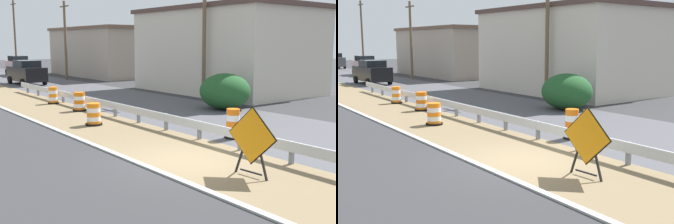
% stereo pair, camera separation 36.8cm
% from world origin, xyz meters
% --- Properties ---
extents(ground_plane, '(160.00, 160.00, 0.00)m').
position_xyz_m(ground_plane, '(0.00, 0.00, 0.00)').
color(ground_plane, '#333335').
extents(median_dirt_strip, '(3.70, 120.00, 0.01)m').
position_xyz_m(median_dirt_strip, '(0.65, 0.00, 0.00)').
color(median_dirt_strip, '#7F6B4C').
rests_on(median_dirt_strip, ground).
extents(far_lane_asphalt, '(6.88, 120.00, 0.00)m').
position_xyz_m(far_lane_asphalt, '(5.94, 0.00, 0.00)').
color(far_lane_asphalt, '#4C4C51').
rests_on(far_lane_asphalt, ground).
extents(curb_near_edge, '(0.20, 120.00, 0.11)m').
position_xyz_m(curb_near_edge, '(-1.30, 0.00, 0.00)').
color(curb_near_edge, '#ADADA8').
rests_on(curb_near_edge, ground).
extents(guardrail_median, '(0.18, 43.21, 0.71)m').
position_xyz_m(guardrail_median, '(2.26, -0.16, 0.52)').
color(guardrail_median, silver).
rests_on(guardrail_median, ground).
extents(warning_sign_diamond, '(0.15, 1.59, 1.93)m').
position_xyz_m(warning_sign_diamond, '(0.46, -2.27, 1.05)').
color(warning_sign_diamond, black).
rests_on(warning_sign_diamond, ground).
extents(traffic_barrel_nearest, '(0.63, 0.63, 1.13)m').
position_xyz_m(traffic_barrel_nearest, '(3.44, 1.25, 0.51)').
color(traffic_barrel_nearest, orange).
rests_on(traffic_barrel_nearest, ground).
extents(traffic_barrel_close, '(0.75, 0.75, 0.97)m').
position_xyz_m(traffic_barrel_close, '(0.48, 6.76, 0.43)').
color(traffic_barrel_close, orange).
rests_on(traffic_barrel_close, ground).
extents(traffic_barrel_mid, '(0.72, 0.72, 1.00)m').
position_xyz_m(traffic_barrel_mid, '(1.69, 10.69, 0.45)').
color(traffic_barrel_mid, orange).
rests_on(traffic_barrel_mid, ground).
extents(traffic_barrel_far, '(0.64, 0.64, 1.00)m').
position_xyz_m(traffic_barrel_far, '(1.65, 14.10, 0.45)').
color(traffic_barrel_far, orange).
rests_on(traffic_barrel_far, ground).
extents(car_lead_near_lane, '(2.19, 4.77, 2.07)m').
position_xyz_m(car_lead_near_lane, '(4.47, 26.67, 1.04)').
color(car_lead_near_lane, black).
rests_on(car_lead_near_lane, ground).
extents(car_trailing_near_lane, '(2.09, 4.71, 2.14)m').
position_xyz_m(car_trailing_near_lane, '(7.23, 37.17, 1.07)').
color(car_trailing_near_lane, silver).
rests_on(car_trailing_near_lane, ground).
extents(roadside_shop_near, '(8.27, 12.80, 6.07)m').
position_xyz_m(roadside_shop_near, '(14.33, 12.47, 3.05)').
color(roadside_shop_near, beige).
rests_on(roadside_shop_near, ground).
extents(roadside_shop_far, '(7.12, 14.22, 5.20)m').
position_xyz_m(roadside_shop_far, '(14.74, 31.34, 2.61)').
color(roadside_shop_far, '#AD9E8E').
rests_on(roadside_shop_far, ground).
extents(utility_pole_near, '(0.24, 1.80, 8.38)m').
position_xyz_m(utility_pole_near, '(9.98, 10.10, 4.35)').
color(utility_pole_near, brown).
rests_on(utility_pole_near, ground).
extents(utility_pole_mid, '(0.24, 1.80, 7.49)m').
position_xyz_m(utility_pole_mid, '(9.22, 29.07, 3.90)').
color(utility_pole_mid, brown).
rests_on(utility_pole_mid, ground).
extents(utility_pole_far, '(0.24, 1.80, 8.92)m').
position_xyz_m(utility_pole_far, '(9.96, 46.32, 4.62)').
color(utility_pole_far, brown).
rests_on(utility_pole_far, ground).
extents(bush_roadside, '(2.75, 2.75, 1.95)m').
position_xyz_m(bush_roadside, '(8.27, 6.49, 0.97)').
color(bush_roadside, '#1E4C23').
rests_on(bush_roadside, ground).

